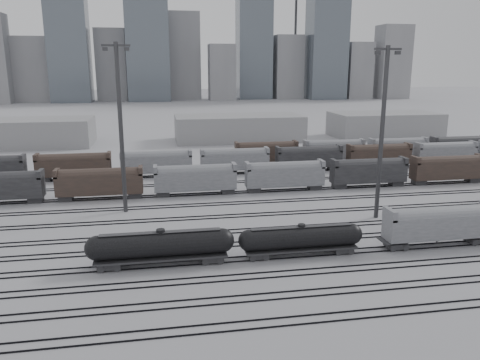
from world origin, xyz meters
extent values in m
plane|color=silver|center=(0.00, 0.00, 0.00)|extent=(900.00, 900.00, 0.00)
cube|color=black|center=(0.00, -14.72, 0.08)|extent=(220.00, 0.07, 0.16)
cube|color=black|center=(0.00, -13.28, 0.08)|extent=(220.00, 0.07, 0.16)
cube|color=black|center=(0.00, -9.72, 0.08)|extent=(220.00, 0.07, 0.16)
cube|color=black|center=(0.00, -8.28, 0.08)|extent=(220.00, 0.07, 0.16)
cube|color=black|center=(0.00, -4.72, 0.08)|extent=(220.00, 0.07, 0.16)
cube|color=black|center=(0.00, -3.28, 0.08)|extent=(220.00, 0.07, 0.16)
cube|color=black|center=(0.00, 0.28, 0.08)|extent=(220.00, 0.07, 0.16)
cube|color=black|center=(0.00, 1.72, 0.08)|extent=(220.00, 0.07, 0.16)
cube|color=black|center=(0.00, 5.28, 0.08)|extent=(220.00, 0.07, 0.16)
cube|color=black|center=(0.00, 6.72, 0.08)|extent=(220.00, 0.07, 0.16)
cube|color=black|center=(0.00, 10.28, 0.08)|extent=(220.00, 0.07, 0.16)
cube|color=black|center=(0.00, 11.72, 0.08)|extent=(220.00, 0.07, 0.16)
cube|color=black|center=(0.00, 17.28, 0.08)|extent=(220.00, 0.07, 0.16)
cube|color=black|center=(0.00, 18.72, 0.08)|extent=(220.00, 0.07, 0.16)
cube|color=black|center=(0.00, 24.28, 0.08)|extent=(220.00, 0.07, 0.16)
cube|color=black|center=(0.00, 25.72, 0.08)|extent=(220.00, 0.07, 0.16)
cube|color=black|center=(0.00, 31.28, 0.08)|extent=(220.00, 0.07, 0.16)
cube|color=black|center=(0.00, 32.72, 0.08)|extent=(220.00, 0.07, 0.16)
cube|color=black|center=(0.00, 39.28, 0.08)|extent=(220.00, 0.07, 0.16)
cube|color=black|center=(0.00, 40.72, 0.08)|extent=(220.00, 0.07, 0.16)
cube|color=black|center=(0.00, 47.28, 0.08)|extent=(220.00, 0.07, 0.16)
cube|color=black|center=(0.00, 48.72, 0.08)|extent=(220.00, 0.07, 0.16)
cube|color=black|center=(0.00, 55.28, 0.08)|extent=(220.00, 0.07, 0.16)
cube|color=black|center=(0.00, 56.72, 0.08)|extent=(220.00, 0.07, 0.16)
cube|color=black|center=(-21.64, 1.00, 0.55)|extent=(2.62, 2.12, 0.71)
cube|color=black|center=(-9.55, 1.00, 0.55)|extent=(2.62, 2.12, 0.71)
cube|color=black|center=(-15.60, 1.00, 1.06)|extent=(15.62, 2.72, 0.25)
cylinder|color=black|center=(-15.60, 1.00, 2.67)|extent=(14.61, 2.92, 2.92)
sphere|color=black|center=(-22.90, 1.00, 2.67)|extent=(2.92, 2.92, 2.92)
sphere|color=black|center=(-8.29, 1.00, 2.67)|extent=(2.92, 2.92, 2.92)
cylinder|color=black|center=(-15.60, 1.00, 4.28)|extent=(1.01, 1.01, 0.50)
cube|color=black|center=(-15.60, 1.00, 4.18)|extent=(14.11, 0.91, 0.06)
cube|color=black|center=(-3.84, 1.00, 0.50)|extent=(2.38, 1.93, 0.64)
cube|color=black|center=(7.16, 1.00, 0.50)|extent=(2.38, 1.93, 0.64)
cube|color=black|center=(1.66, 1.00, 0.96)|extent=(14.21, 2.48, 0.23)
cylinder|color=black|center=(1.66, 1.00, 2.43)|extent=(13.29, 2.66, 2.66)
sphere|color=black|center=(-4.99, 1.00, 2.43)|extent=(2.66, 2.66, 2.66)
sphere|color=black|center=(8.31, 1.00, 2.43)|extent=(2.66, 2.66, 2.66)
cylinder|color=black|center=(1.66, 1.00, 3.90)|extent=(0.92, 0.92, 0.46)
cube|color=black|center=(1.66, 1.00, 3.80)|extent=(12.83, 0.83, 0.06)
cube|color=black|center=(14.54, 1.00, 0.53)|extent=(2.52, 2.04, 0.68)
cube|color=black|center=(26.19, 1.00, 0.53)|extent=(2.52, 2.04, 0.68)
cube|color=gray|center=(20.36, 1.00, 2.82)|extent=(14.56, 2.91, 3.11)
cylinder|color=gray|center=(20.36, 1.00, 3.98)|extent=(13.20, 2.82, 2.82)
cube|color=gray|center=(13.37, 1.00, 4.76)|extent=(0.68, 2.91, 1.36)
cone|color=black|center=(20.36, 1.00, 0.92)|extent=(2.33, 2.33, 0.87)
cylinder|color=#363638|center=(-21.15, 23.54, 13.38)|extent=(0.68, 0.68, 26.75)
cube|color=#363638|center=(-21.15, 23.54, 26.22)|extent=(4.28, 0.32, 0.32)
cube|color=#363638|center=(-22.75, 23.54, 25.68)|extent=(0.75, 0.54, 0.54)
cube|color=#363638|center=(-19.54, 23.54, 25.68)|extent=(0.75, 0.54, 0.54)
cylinder|color=#363638|center=(17.87, 13.60, 13.05)|extent=(0.67, 0.67, 26.11)
cube|color=#363638|center=(17.87, 13.60, 25.58)|extent=(4.18, 0.31, 0.31)
cube|color=#363638|center=(16.30, 13.60, 25.06)|extent=(0.73, 0.52, 0.52)
cube|color=#363638|center=(19.43, 13.60, 25.06)|extent=(0.73, 0.52, 0.52)
cube|color=#45342C|center=(-26.00, 32.00, 2.80)|extent=(15.00, 3.00, 5.60)
cube|color=gray|center=(-9.00, 32.00, 2.80)|extent=(15.00, 3.00, 5.60)
cube|color=gray|center=(8.00, 32.00, 2.80)|extent=(15.00, 3.00, 5.60)
cube|color=black|center=(25.00, 32.00, 2.80)|extent=(15.00, 3.00, 5.60)
cube|color=#45342C|center=(42.00, 32.00, 2.80)|extent=(15.00, 3.00, 5.60)
cube|color=#45342C|center=(-33.00, 48.00, 2.80)|extent=(15.00, 3.00, 5.60)
cube|color=gray|center=(-16.00, 48.00, 2.80)|extent=(15.00, 3.00, 5.60)
cube|color=gray|center=(1.00, 48.00, 2.80)|extent=(15.00, 3.00, 5.60)
cube|color=black|center=(18.00, 48.00, 2.80)|extent=(15.00, 3.00, 5.60)
cube|color=#45342C|center=(35.00, 48.00, 2.80)|extent=(15.00, 3.00, 5.60)
cube|color=gray|center=(52.00, 48.00, 2.80)|extent=(15.00, 3.00, 5.60)
cube|color=#45342C|center=(10.00, 56.00, 2.80)|extent=(15.00, 3.00, 5.60)
cube|color=gray|center=(27.00, 56.00, 2.80)|extent=(15.00, 3.00, 5.60)
cube|color=gray|center=(44.00, 56.00, 2.80)|extent=(15.00, 3.00, 5.60)
cube|color=black|center=(61.00, 56.00, 2.80)|extent=(15.00, 3.00, 5.60)
cube|color=gray|center=(-60.00, 95.00, 4.00)|extent=(50.00, 18.00, 8.00)
cube|color=gray|center=(10.00, 95.00, 4.00)|extent=(40.00, 18.00, 8.00)
cube|color=gray|center=(60.00, 95.00, 4.00)|extent=(35.00, 18.00, 8.00)
cube|color=gray|center=(-95.00, 280.00, 21.00)|extent=(22.00, 17.60, 42.00)
cube|color=#555E67|center=(-70.00, 280.00, 40.00)|extent=(25.00, 20.00, 80.00)
cube|color=gray|center=(-45.00, 280.00, 24.00)|extent=(20.00, 16.00, 48.00)
cube|color=#555E67|center=(-20.00, 280.00, 47.50)|extent=(28.00, 22.40, 95.00)
cube|color=gray|center=(5.00, 280.00, 30.00)|extent=(22.00, 17.60, 60.00)
cube|color=gray|center=(30.00, 280.00, 19.00)|extent=(18.00, 14.40, 38.00)
cube|color=#555E67|center=(55.00, 280.00, 36.00)|extent=(24.00, 19.20, 72.00)
cube|color=gray|center=(80.00, 280.00, 22.50)|extent=(20.00, 16.00, 45.00)
cube|color=#555E67|center=(105.00, 280.00, 44.00)|extent=(26.00, 20.80, 88.00)
cube|color=gray|center=(130.00, 280.00, 20.00)|extent=(18.00, 14.40, 40.00)
cube|color=gray|center=(155.00, 280.00, 26.00)|extent=(22.00, 17.60, 52.00)
cylinder|color=#363638|center=(-30.00, 305.00, 50.00)|extent=(1.80, 1.80, 100.00)
cylinder|color=#363638|center=(90.00, 305.00, 50.00)|extent=(1.80, 1.80, 100.00)
camera|label=1|loc=(-15.39, -51.75, 23.14)|focal=35.00mm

